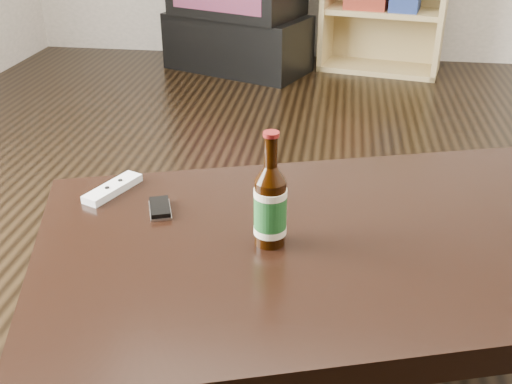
# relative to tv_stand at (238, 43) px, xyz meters

# --- Properties ---
(floor) EXTENTS (5.00, 6.00, 0.01)m
(floor) POSITION_rel_tv_stand_xyz_m (0.89, -2.58, -0.19)
(floor) COLOR black
(floor) RESTS_ON ground
(tv_stand) EXTENTS (1.05, 0.79, 0.38)m
(tv_stand) POSITION_rel_tv_stand_xyz_m (0.00, 0.00, 0.00)
(tv_stand) COLOR black
(tv_stand) RESTS_ON floor
(coffee_table) EXTENTS (1.49, 1.14, 0.50)m
(coffee_table) POSITION_rel_tv_stand_xyz_m (0.74, -2.92, 0.24)
(coffee_table) COLOR black
(coffee_table) RESTS_ON floor
(beer_bottle) EXTENTS (0.07, 0.07, 0.25)m
(beer_bottle) POSITION_rel_tv_stand_xyz_m (0.58, -2.97, 0.40)
(beer_bottle) COLOR black
(beer_bottle) RESTS_ON coffee_table
(phone) EXTENTS (0.08, 0.11, 0.02)m
(phone) POSITION_rel_tv_stand_xyz_m (0.31, -2.87, 0.31)
(phone) COLOR #A9A9AB
(phone) RESTS_ON coffee_table
(remote) EXTENTS (0.11, 0.18, 0.02)m
(remote) POSITION_rel_tv_stand_xyz_m (0.17, -2.79, 0.32)
(remote) COLOR silver
(remote) RESTS_ON coffee_table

